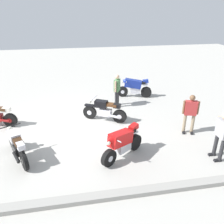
% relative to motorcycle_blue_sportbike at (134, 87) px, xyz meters
% --- Properties ---
extents(ground_plane, '(40.00, 40.00, 0.00)m').
position_rel_motorcycle_blue_sportbike_xyz_m(ground_plane, '(3.61, 2.79, -0.59)').
color(ground_plane, '#ADAAA3').
extents(curb_edge, '(14.00, 0.30, 0.15)m').
position_rel_motorcycle_blue_sportbike_xyz_m(curb_edge, '(3.61, 7.39, -0.52)').
color(curb_edge, gray).
rests_on(curb_edge, ground).
extents(motorcycle_blue_sportbike, '(1.94, 0.82, 1.14)m').
position_rel_motorcycle_blue_sportbike_xyz_m(motorcycle_blue_sportbike, '(0.00, 0.00, 0.00)').
color(motorcycle_blue_sportbike, black).
rests_on(motorcycle_blue_sportbike, ground).
extents(motorcycle_silver_cruiser, '(1.04, 1.94, 1.09)m').
position_rel_motorcycle_blue_sportbike_xyz_m(motorcycle_silver_cruiser, '(5.49, 5.04, -0.07)').
color(motorcycle_silver_cruiser, black).
rests_on(motorcycle_silver_cruiser, ground).
extents(motorcycle_red_sportbike, '(1.67, 1.33, 1.14)m').
position_rel_motorcycle_blue_sportbike_xyz_m(motorcycle_red_sportbike, '(1.94, 5.59, 0.00)').
color(motorcycle_red_sportbike, black).
rests_on(motorcycle_red_sportbike, ground).
extents(motorcycle_black_cruiser, '(1.90, 1.09, 1.09)m').
position_rel_motorcycle_blue_sportbike_xyz_m(motorcycle_black_cruiser, '(2.13, 2.71, -0.07)').
color(motorcycle_black_cruiser, black).
rests_on(motorcycle_black_cruiser, ground).
extents(person_in_red_shirt, '(0.65, 0.42, 1.68)m').
position_rel_motorcycle_blue_sportbike_xyz_m(person_in_red_shirt, '(-1.13, 4.40, 0.36)').
color(person_in_red_shirt, gray).
rests_on(person_in_red_shirt, ground).
extents(person_in_gray_shirt, '(0.31, 0.67, 1.76)m').
position_rel_motorcycle_blue_sportbike_xyz_m(person_in_gray_shirt, '(-1.29, 6.24, 0.42)').
color(person_in_gray_shirt, '#262628').
rests_on(person_in_gray_shirt, ground).
extents(person_in_green_shirt, '(0.47, 0.62, 1.70)m').
position_rel_motorcycle_blue_sportbike_xyz_m(person_in_green_shirt, '(1.24, 1.11, 0.38)').
color(person_in_green_shirt, '#262628').
rests_on(person_in_green_shirt, ground).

